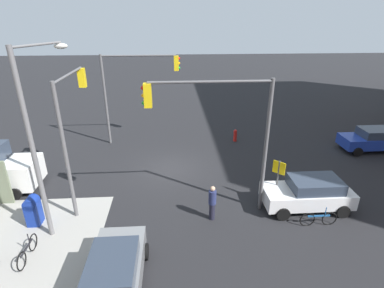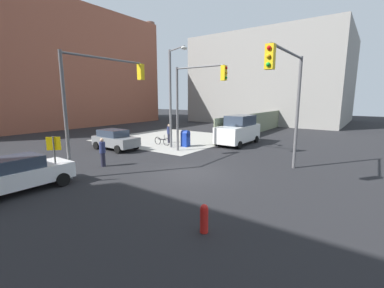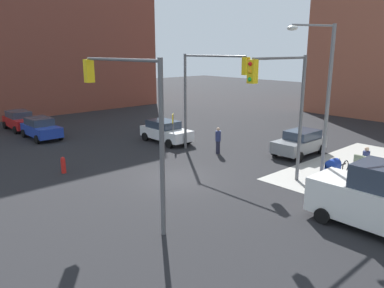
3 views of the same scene
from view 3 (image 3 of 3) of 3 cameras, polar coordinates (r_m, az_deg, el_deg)
The scene contains 17 objects.
ground_plane at distance 20.36m, azimuth -2.17°, elevation -5.20°, with size 120.00×120.00×0.00m, color black.
building_brick_west at distance 49.27m, azimuth -25.67°, elevation 17.87°, with size 16.00×28.00×22.17m.
traffic_signal_nw_corner at distance 24.08m, azimuth 2.35°, elevation 9.12°, with size 5.60×0.36×6.50m.
traffic_signal_se_corner at distance 14.75m, azimuth -9.70°, elevation 5.71°, with size 5.48×0.36×6.50m.
traffic_signal_ne_corner at distance 18.45m, azimuth 13.81°, elevation 6.96°, with size 0.36×4.43×6.50m.
street_lamp_corner at distance 20.37m, azimuth 19.30°, elevation 7.61°, with size 1.34×2.48×8.00m.
warning_sign_two_way at distance 26.50m, azimuth -2.92°, elevation 3.02°, with size 0.48×0.48×2.40m.
mailbox_blue at distance 20.23m, azimuth 20.61°, elevation -3.98°, with size 0.56×0.64×1.43m.
fire_hydrant at distance 22.24m, azimuth -19.02°, elevation -3.00°, with size 0.26×0.26×0.94m.
coupe_blue at distance 31.43m, azimuth -22.04°, elevation 2.28°, with size 4.11×2.02×1.62m.
hatchback_red at distance 35.71m, azimuth -24.74°, elevation 3.32°, with size 4.06×2.02×1.62m.
coupe_white at distance 28.08m, azimuth -4.06°, elevation 1.97°, with size 4.28×2.02×1.62m.
coupe_gray at distance 25.59m, azimuth 16.13°, elevation 0.24°, with size 2.02×4.00×1.62m.
pedestrian_crossing at distance 22.06m, azimuth 24.91°, elevation -2.53°, with size 0.36×0.36×1.75m.
pedestrian_waiting at distance 24.93m, azimuth 3.99°, elevation 0.61°, with size 0.36×0.36×1.78m.
bicycle_leaning_on_fence at distance 22.50m, azimuth 21.76°, elevation -3.42°, with size 0.05×1.75×0.97m.
bicycle_at_crosswalk at distance 29.00m, azimuth -1.79°, elevation 1.39°, with size 1.75×0.05×0.97m.
Camera 3 is at (14.72, -12.35, 6.74)m, focal length 35.00 mm.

